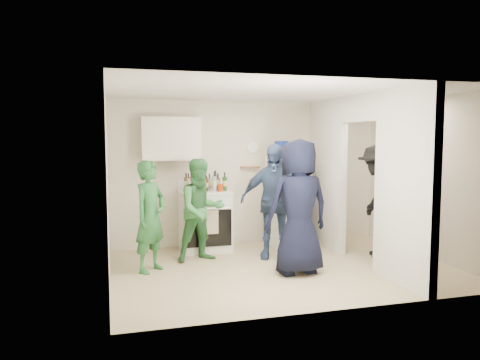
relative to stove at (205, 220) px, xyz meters
name	(u,v)px	position (x,y,z in m)	size (l,w,h in m)	color
floor	(283,268)	(0.87, -1.37, -0.50)	(4.80, 4.80, 0.00)	#C3B589
wall_back	(249,173)	(0.87, 0.33, 0.75)	(4.80, 4.80, 0.00)	silver
wall_front	(341,196)	(0.87, -3.07, 0.75)	(4.80, 4.80, 0.00)	silver
wall_left	(108,186)	(-1.53, -1.37, 0.75)	(3.40, 3.40, 0.00)	silver
wall_right	(429,178)	(3.27, -1.37, 0.75)	(3.40, 3.40, 0.00)	silver
ceiling	(285,92)	(0.87, -1.37, 2.00)	(4.80, 4.80, 0.00)	white
partition_pier_back	(327,174)	(2.07, -0.27, 0.75)	(0.12, 1.20, 2.50)	silver
partition_pier_front	(405,187)	(2.07, -2.47, 0.75)	(0.12, 1.20, 2.50)	silver
partition_header	(362,108)	(2.07, -1.37, 1.80)	(0.12, 1.00, 0.40)	silver
stove	(205,220)	(0.00, 0.00, 0.00)	(0.84, 0.70, 1.00)	white
upper_cabinet	(171,139)	(-0.53, 0.15, 1.35)	(0.95, 0.34, 0.70)	silver
fridge	(288,201)	(1.45, -0.03, 0.28)	(0.64, 0.62, 1.55)	white
wicker_basket	(281,152)	(1.35, 0.02, 1.13)	(0.35, 0.25, 0.15)	brown
blue_bowl	(282,144)	(1.35, 0.02, 1.26)	(0.24, 0.24, 0.11)	navy
yellow_cup_stack_top	(302,149)	(1.67, -0.13, 1.18)	(0.09, 0.09, 0.25)	yellow
wall_clock	(253,147)	(0.92, 0.31, 1.20)	(0.22, 0.22, 0.03)	white
spice_shelf	(250,167)	(0.87, 0.28, 0.85)	(0.35, 0.08, 0.03)	olive
nook_window	(421,151)	(3.25, -1.17, 1.15)	(0.03, 0.70, 0.80)	black
nook_window_frame	(420,151)	(3.23, -1.17, 1.15)	(0.04, 0.76, 0.86)	white
nook_valance	(419,129)	(3.21, -1.17, 1.50)	(0.04, 0.82, 0.18)	white
yellow_cup_stack_stove	(200,185)	(-0.12, -0.22, 0.62)	(0.09, 0.09, 0.25)	#E6F214
red_cup	(220,188)	(0.22, -0.20, 0.56)	(0.09, 0.09, 0.12)	#B2330B
person_green_left	(150,216)	(-0.97, -1.01, 0.28)	(0.57, 0.37, 1.56)	#307841
person_green_center	(201,210)	(-0.18, -0.64, 0.28)	(0.75, 0.59, 1.55)	#3D8B45
person_denim	(273,201)	(0.93, -0.77, 0.39)	(1.04, 0.43, 1.77)	#3A487E
person_navy	(298,207)	(0.97, -1.66, 0.43)	(0.91, 0.59, 1.86)	black
person_nook	(378,201)	(2.53, -1.15, 0.39)	(1.14, 0.66, 1.77)	black
bottle_a	(186,182)	(-0.29, 0.10, 0.64)	(0.08, 0.08, 0.29)	brown
bottle_b	(196,183)	(-0.16, -0.07, 0.64)	(0.06, 0.06, 0.28)	#164324
bottle_c	(197,181)	(-0.10, 0.16, 0.64)	(0.08, 0.08, 0.29)	silver
bottle_d	(206,183)	(0.01, -0.06, 0.63)	(0.08, 0.08, 0.26)	#5E1E10
bottle_e	(209,182)	(0.11, 0.17, 0.63)	(0.06, 0.06, 0.26)	#8B969A
bottle_f	(215,180)	(0.19, 0.03, 0.66)	(0.08, 0.08, 0.33)	black
bottle_g	(218,181)	(0.25, 0.13, 0.63)	(0.07, 0.07, 0.27)	brown
bottle_h	(189,183)	(-0.29, -0.13, 0.65)	(0.06, 0.06, 0.30)	#AFB8BB
bottle_i	(205,181)	(0.03, 0.11, 0.65)	(0.08, 0.08, 0.30)	#4D1C0D
bottle_j	(225,181)	(0.31, -0.11, 0.65)	(0.08, 0.08, 0.31)	#1B4F1C
bottle_k	(191,182)	(-0.22, 0.04, 0.65)	(0.06, 0.06, 0.30)	maroon
bottle_l	(215,181)	(0.13, -0.16, 0.66)	(0.07, 0.07, 0.33)	#8F959E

